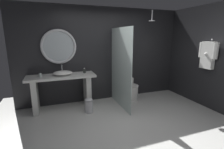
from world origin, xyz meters
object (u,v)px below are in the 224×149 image
Objects in this scene: round_wall_mirror at (59,47)px; waste_bin at (89,105)px; toilet at (130,90)px; rain_shower_head at (152,20)px; hanging_bathrobe at (208,54)px; soap_dispenser at (84,71)px; tumbler_cup at (40,75)px; vessel_sink at (63,73)px.

waste_bin is at bearing -52.01° from round_wall_mirror.
round_wall_mirror reaches higher than toilet.
rain_shower_head is (2.43, -0.42, 0.69)m from round_wall_mirror.
round_wall_mirror reaches higher than hanging_bathrobe.
tumbler_cup is at bearing -175.29° from soap_dispenser.
toilet reaches higher than waste_bin.
hanging_bathrobe is 2.08× the size of waste_bin.
round_wall_mirror is 3.06× the size of rain_shower_head.
vessel_sink is 0.55m from soap_dispenser.
round_wall_mirror is at bearing 33.07° from tumbler_cup.
tumbler_cup is at bearing -178.58° from toilet.
round_wall_mirror reaches higher than soap_dispenser.
tumbler_cup is 0.85m from round_wall_mirror.
toilet is (2.39, 0.06, -0.66)m from tumbler_cup.
rain_shower_head is at bearing -3.77° from vessel_sink.
toilet is at bearing 19.63° from waste_bin.
hanging_bathrobe reaches higher than toilet.
vessel_sink is 0.51m from tumbler_cup.
soap_dispenser is at bearing 173.73° from rain_shower_head.
soap_dispenser is at bearing 4.66° from vessel_sink.
rain_shower_head is at bearing -6.27° from soap_dispenser.
vessel_sink is 3.62m from hanging_bathrobe.
tumbler_cup is at bearing -146.93° from round_wall_mirror.
toilet is 1.75× the size of waste_bin.
soap_dispenser is 0.15× the size of round_wall_mirror.
tumbler_cup is 0.11× the size of round_wall_mirror.
toilet is at bearing 0.51° from vessel_sink.
soap_dispenser is 0.88m from round_wall_mirror.
tumbler_cup reaches higher than waste_bin.
hanging_bathrobe is at bearing -37.33° from toilet.
hanging_bathrobe is (1.02, -0.99, -0.86)m from rain_shower_head.
soap_dispenser is at bearing 4.71° from tumbler_cup.
hanging_bathrobe is 1.19× the size of toilet.
round_wall_mirror is (-0.59, 0.22, 0.62)m from soap_dispenser.
soap_dispenser reaches higher than waste_bin.
vessel_sink is 3.54× the size of soap_dispenser.
tumbler_cup is 0.15× the size of toilet.
soap_dispenser is at bearing 178.79° from toilet.
toilet is 1.43m from waste_bin.
rain_shower_head is (2.90, -0.11, 1.33)m from tumbler_cup.
tumbler_cup is at bearing 158.07° from waste_bin.
round_wall_mirror is 2.32m from toilet.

